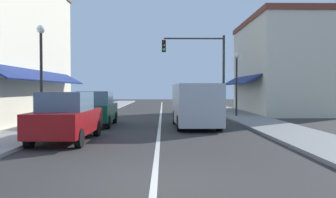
{
  "coord_description": "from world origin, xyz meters",
  "views": [
    {
      "loc": [
        0.18,
        -6.57,
        1.85
      ],
      "look_at": [
        0.45,
        12.61,
        1.32
      ],
      "focal_mm": 36.11,
      "sensor_mm": 36.0,
      "label": 1
    }
  ],
  "objects_px": {
    "parked_car_nearest_left": "(67,117)",
    "traffic_signal_mast_arm": "(203,61)",
    "parked_car_second_left": "(96,109)",
    "street_lamp_left_near": "(41,60)",
    "street_lamp_right_mid": "(237,73)",
    "van_in_lane": "(195,104)"
  },
  "relations": [
    {
      "from": "street_lamp_left_near",
      "to": "street_lamp_right_mid",
      "type": "bearing_deg",
      "value": 37.21
    },
    {
      "from": "parked_car_nearest_left",
      "to": "van_in_lane",
      "type": "relative_size",
      "value": 0.79
    },
    {
      "from": "van_in_lane",
      "to": "street_lamp_left_near",
      "type": "relative_size",
      "value": 1.14
    },
    {
      "from": "traffic_signal_mast_arm",
      "to": "street_lamp_left_near",
      "type": "relative_size",
      "value": 1.3
    },
    {
      "from": "street_lamp_left_near",
      "to": "traffic_signal_mast_arm",
      "type": "bearing_deg",
      "value": 53.61
    },
    {
      "from": "traffic_signal_mast_arm",
      "to": "street_lamp_left_near",
      "type": "xyz_separation_m",
      "value": [
        -8.24,
        -11.18,
        -0.94
      ]
    },
    {
      "from": "parked_car_nearest_left",
      "to": "parked_car_second_left",
      "type": "height_order",
      "value": "same"
    },
    {
      "from": "parked_car_nearest_left",
      "to": "traffic_signal_mast_arm",
      "type": "bearing_deg",
      "value": 65.49
    },
    {
      "from": "parked_car_second_left",
      "to": "street_lamp_right_mid",
      "type": "distance_m",
      "value": 9.82
    },
    {
      "from": "traffic_signal_mast_arm",
      "to": "parked_car_nearest_left",
      "type": "bearing_deg",
      "value": -115.31
    },
    {
      "from": "parked_car_second_left",
      "to": "van_in_lane",
      "type": "height_order",
      "value": "van_in_lane"
    },
    {
      "from": "parked_car_second_left",
      "to": "street_lamp_left_near",
      "type": "bearing_deg",
      "value": -124.69
    },
    {
      "from": "van_in_lane",
      "to": "street_lamp_right_mid",
      "type": "xyz_separation_m",
      "value": [
        3.25,
        5.6,
        1.77
      ]
    },
    {
      "from": "street_lamp_left_near",
      "to": "street_lamp_right_mid",
      "type": "xyz_separation_m",
      "value": [
        10.04,
        7.62,
        -0.21
      ]
    },
    {
      "from": "parked_car_nearest_left",
      "to": "street_lamp_right_mid",
      "type": "height_order",
      "value": "street_lamp_right_mid"
    },
    {
      "from": "traffic_signal_mast_arm",
      "to": "street_lamp_left_near",
      "type": "bearing_deg",
      "value": -126.39
    },
    {
      "from": "parked_car_second_left",
      "to": "van_in_lane",
      "type": "xyz_separation_m",
      "value": [
        5.0,
        -0.68,
        0.27
      ]
    },
    {
      "from": "parked_car_nearest_left",
      "to": "traffic_signal_mast_arm",
      "type": "height_order",
      "value": "traffic_signal_mast_arm"
    },
    {
      "from": "parked_car_second_left",
      "to": "traffic_signal_mast_arm",
      "type": "xyz_separation_m",
      "value": [
        6.45,
        8.47,
        3.18
      ]
    },
    {
      "from": "parked_car_nearest_left",
      "to": "van_in_lane",
      "type": "height_order",
      "value": "van_in_lane"
    },
    {
      "from": "van_in_lane",
      "to": "parked_car_second_left",
      "type": "bearing_deg",
      "value": 170.58
    },
    {
      "from": "parked_car_nearest_left",
      "to": "traffic_signal_mast_arm",
      "type": "relative_size",
      "value": 0.69
    }
  ]
}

